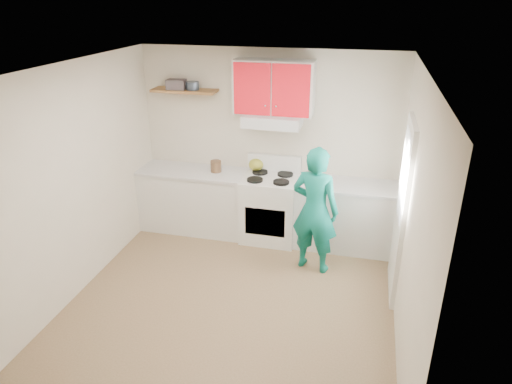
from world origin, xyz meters
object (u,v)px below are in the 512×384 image
(tin, at_px, (193,86))
(kettle, at_px, (256,165))
(stove, at_px, (270,208))
(crock, at_px, (216,167))
(person, at_px, (315,210))

(tin, xyz_separation_m, kettle, (0.87, 0.07, -1.08))
(tin, bearing_deg, kettle, 4.74)
(tin, bearing_deg, stove, -8.21)
(kettle, bearing_deg, crock, -154.86)
(crock, distance_m, person, 1.65)
(stove, bearing_deg, crock, 176.32)
(stove, xyz_separation_m, kettle, (-0.26, 0.23, 0.55))
(tin, height_order, kettle, tin)
(stove, distance_m, tin, 1.99)
(person, bearing_deg, kettle, -28.76)
(kettle, bearing_deg, person, -36.05)
(crock, relative_size, person, 0.11)
(stove, relative_size, person, 0.57)
(stove, bearing_deg, kettle, 137.79)
(stove, distance_m, crock, 0.96)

